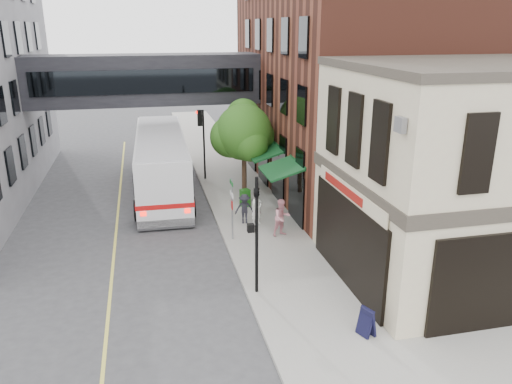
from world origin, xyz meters
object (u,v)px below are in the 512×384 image
bus (161,160)px  newspaper_box (245,198)px  pedestrian_a (257,209)px  sandwich_board (367,322)px  pedestrian_c (245,209)px  pedestrian_b (282,218)px

bus → newspaper_box: bus is taller
pedestrian_a → newspaper_box: size_ratio=1.73×
sandwich_board → bus: bearing=86.5°
bus → pedestrian_a: bearing=-57.9°
bus → sandwich_board: bearing=-71.6°
bus → newspaper_box: 6.12m
pedestrian_a → pedestrian_c: pedestrian_a is taller
bus → pedestrian_c: (3.76, -6.58, -1.03)m
pedestrian_c → newspaper_box: bearing=86.4°
pedestrian_b → pedestrian_c: size_ratio=1.18×
newspaper_box → bus: bearing=122.1°
newspaper_box → pedestrian_a: bearing=-103.0°
sandwich_board → pedestrian_c: bearing=78.4°
bus → pedestrian_a: 8.18m
bus → pedestrian_a: bus is taller
pedestrian_c → pedestrian_a: bearing=-19.7°
bus → pedestrian_b: bearing=-58.8°
pedestrian_c → sandwich_board: bearing=-71.2°
pedestrian_a → bus: bearing=102.4°
pedestrian_a → sandwich_board: (1.31, -10.04, -0.36)m
pedestrian_a → pedestrian_b: size_ratio=0.92×
bus → pedestrian_a: (4.31, -6.88, -0.96)m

